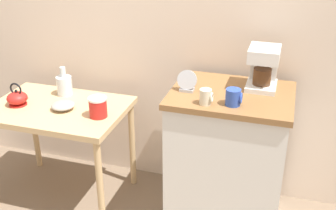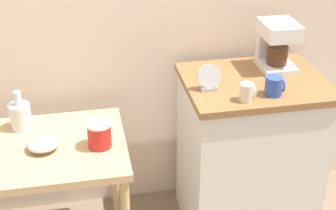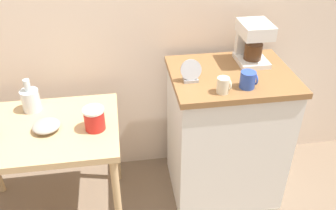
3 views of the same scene
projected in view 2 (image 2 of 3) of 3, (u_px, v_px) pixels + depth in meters
wooden_table at (33, 162)px, 2.52m from camera, size 0.92×0.63×0.72m
kitchen_counter at (248, 154)px, 2.87m from camera, size 0.73×0.59×0.94m
bowl_stoneware at (43, 144)px, 2.45m from camera, size 0.16×0.16×0.05m
glass_carafe_vase at (20, 115)px, 2.60m from camera, size 0.11×0.11×0.21m
canister_enamel at (99, 134)px, 2.46m from camera, size 0.12×0.12×0.13m
coffee_maker at (276, 42)px, 2.73m from camera, size 0.18×0.22×0.26m
mug_small_cream at (247, 92)px, 2.43m from camera, size 0.07×0.07×0.09m
mug_blue at (274, 86)px, 2.48m from camera, size 0.09×0.09×0.10m
table_clock at (208, 78)px, 2.53m from camera, size 0.12×0.06×0.13m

